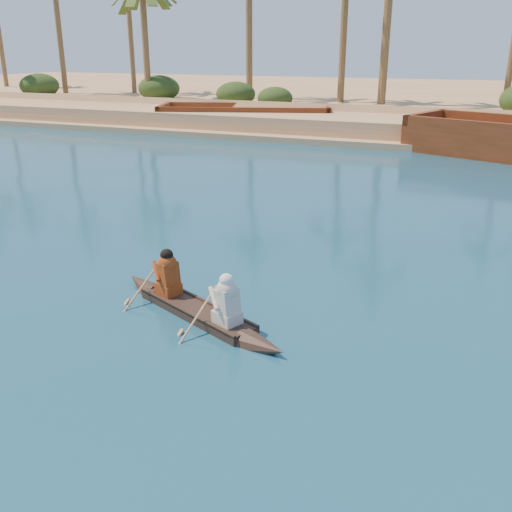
% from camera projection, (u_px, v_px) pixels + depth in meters
% --- Properties ---
extents(canoe, '(4.84, 2.64, 1.38)m').
position_uv_depth(canoe, '(196.00, 303.00, 11.67)').
color(canoe, '#32231B').
rests_on(canoe, ground).
extents(barge_left, '(11.97, 7.13, 1.89)m').
position_uv_depth(barge_left, '(245.00, 119.00, 38.49)').
color(barge_left, maroon).
rests_on(barge_left, ground).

